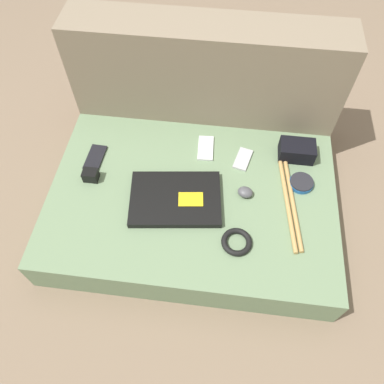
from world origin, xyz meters
TOP-DOWN VIEW (x-y plane):
  - ground_plane at (0.00, 0.00)m, footprint 8.00×8.00m
  - couch_seat at (0.00, 0.00)m, footprint 1.08×0.73m
  - couch_backrest at (0.00, 0.46)m, footprint 1.08×0.20m
  - laptop at (-0.06, -0.03)m, footprint 0.36×0.27m
  - computer_mouse at (0.20, 0.03)m, footprint 0.07×0.06m
  - speaker_puck at (0.41, 0.10)m, footprint 0.09×0.09m
  - phone_silver at (0.03, 0.23)m, footprint 0.07×0.13m
  - phone_black at (-0.41, 0.13)m, footprint 0.07×0.13m
  - phone_small at (0.18, 0.19)m, footprint 0.08×0.12m
  - camera_pouch at (0.39, 0.24)m, footprint 0.14×0.09m
  - charger_brick at (-0.40, 0.03)m, footprint 0.06×0.04m
  - cable_coil at (0.18, -0.18)m, footprint 0.11×0.11m
  - drumstick_pair at (0.36, 0.01)m, footprint 0.09×0.40m

SIDE VIEW (x-z plane):
  - ground_plane at x=0.00m, z-range 0.00..0.00m
  - couch_seat at x=0.00m, z-range 0.00..0.16m
  - phone_black at x=-0.41m, z-range 0.16..0.17m
  - phone_small at x=0.18m, z-range 0.16..0.17m
  - phone_silver at x=0.03m, z-range 0.16..0.17m
  - drumstick_pair at x=0.36m, z-range 0.16..0.18m
  - cable_coil at x=0.18m, z-range 0.16..0.18m
  - speaker_puck at x=0.41m, z-range 0.16..0.18m
  - laptop at x=-0.06m, z-range 0.16..0.19m
  - computer_mouse at x=0.20m, z-range 0.16..0.19m
  - charger_brick at x=-0.40m, z-range 0.16..0.20m
  - camera_pouch at x=0.39m, z-range 0.16..0.23m
  - couch_backrest at x=0.00m, z-range 0.00..0.57m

